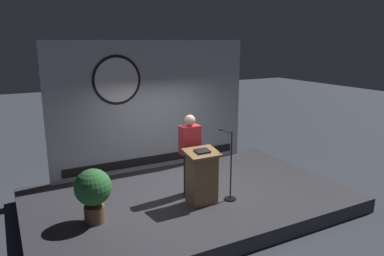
% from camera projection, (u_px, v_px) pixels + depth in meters
% --- Properties ---
extents(ground_plane, '(40.00, 40.00, 0.00)m').
position_uv_depth(ground_plane, '(189.00, 207.00, 7.64)').
color(ground_plane, '#383D47').
extents(stage_platform, '(6.40, 4.00, 0.30)m').
position_uv_depth(stage_platform, '(189.00, 200.00, 7.60)').
color(stage_platform, '#333338').
rests_on(stage_platform, ground).
extents(banner_display, '(4.96, 0.12, 3.11)m').
position_uv_depth(banner_display, '(152.00, 106.00, 8.77)').
color(banner_display, '#B2B7C1').
rests_on(banner_display, stage_platform).
extents(podium, '(0.64, 0.50, 1.10)m').
position_uv_depth(podium, '(202.00, 177.00, 7.03)').
color(podium, olive).
rests_on(podium, stage_platform).
extents(speaker_person, '(0.40, 0.26, 1.67)m').
position_uv_depth(speaker_person, '(190.00, 154.00, 7.36)').
color(speaker_person, black).
rests_on(speaker_person, stage_platform).
extents(microphone_stand, '(0.24, 0.56, 1.41)m').
position_uv_depth(microphone_stand, '(229.00, 175.00, 7.22)').
color(microphone_stand, black).
rests_on(microphone_stand, stage_platform).
extents(potted_plant, '(0.64, 0.64, 0.97)m').
position_uv_depth(potted_plant, '(93.00, 191.00, 6.26)').
color(potted_plant, brown).
rests_on(potted_plant, stage_platform).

